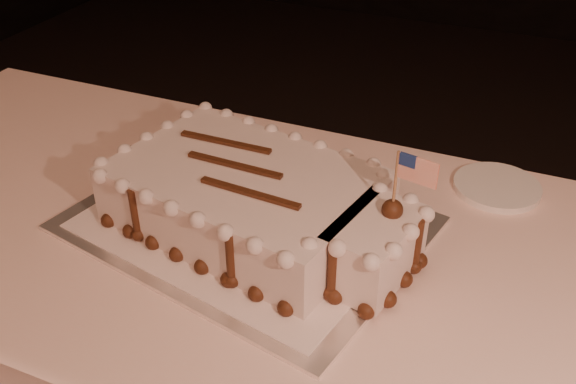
% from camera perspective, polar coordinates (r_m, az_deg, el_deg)
% --- Properties ---
extents(cake_board, '(0.66, 0.55, 0.01)m').
position_cam_1_polar(cake_board, '(1.14, -3.71, -2.80)').
color(cake_board, white).
rests_on(cake_board, banquet_table).
extents(doily, '(0.59, 0.49, 0.00)m').
position_cam_1_polar(doily, '(1.14, -3.71, -2.60)').
color(doily, white).
rests_on(doily, cake_board).
extents(sheet_cake, '(0.57, 0.39, 0.22)m').
position_cam_1_polar(sheet_cake, '(1.09, -2.53, -0.89)').
color(sheet_cake, white).
rests_on(sheet_cake, doily).
extents(side_plate, '(0.16, 0.16, 0.01)m').
position_cam_1_polar(side_plate, '(1.29, 18.08, 0.44)').
color(side_plate, white).
rests_on(side_plate, banquet_table).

